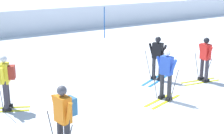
# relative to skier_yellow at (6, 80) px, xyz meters

# --- Properties ---
(ground_plane) EXTENTS (120.00, 120.00, 0.00)m
(ground_plane) POSITION_rel_skier_yellow_xyz_m (3.81, -2.68, -0.96)
(ground_plane) COLOR silver
(skier_yellow) EXTENTS (1.60, 1.03, 1.71)m
(skier_yellow) POSITION_rel_skier_yellow_xyz_m (0.00, 0.00, 0.00)
(skier_yellow) COLOR gold
(skier_yellow) RESTS_ON ground
(skier_blue) EXTENTS (1.64, 0.97, 1.71)m
(skier_blue) POSITION_rel_skier_yellow_xyz_m (4.53, -2.03, -0.04)
(skier_blue) COLOR gold
(skier_blue) RESTS_ON ground
(skier_black) EXTENTS (1.61, 0.99, 1.71)m
(skier_black) POSITION_rel_skier_yellow_xyz_m (5.70, -0.27, -0.04)
(skier_black) COLOR #237AC6
(skier_black) RESTS_ON ground
(skier_red) EXTENTS (1.64, 0.99, 1.71)m
(skier_red) POSITION_rel_skier_yellow_xyz_m (7.08, -1.40, -0.04)
(skier_red) COLOR gold
(skier_red) RESTS_ON ground
(skier_orange) EXTENTS (1.64, 1.00, 1.71)m
(skier_orange) POSITION_rel_skier_yellow_xyz_m (0.27, -3.39, -0.00)
(skier_orange) COLOR red
(skier_orange) RESTS_ON ground
(trail_marker_pole) EXTENTS (0.06, 0.06, 1.98)m
(trail_marker_pole) POSITION_rel_skier_yellow_xyz_m (8.63, 8.17, 0.04)
(trail_marker_pole) COLOR #1E56AD
(trail_marker_pole) RESTS_ON ground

